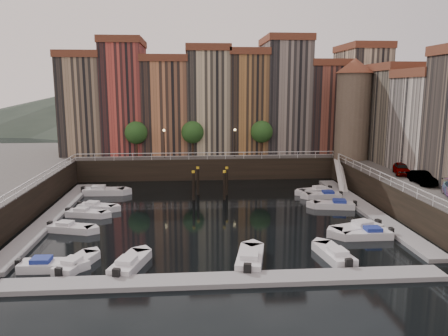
{
  "coord_description": "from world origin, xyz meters",
  "views": [
    {
      "loc": [
        -2.28,
        -44.28,
        12.82
      ],
      "look_at": [
        1.43,
        4.0,
        3.94
      ],
      "focal_mm": 35.0,
      "sensor_mm": 36.0,
      "label": 1
    }
  ],
  "objects": [
    {
      "name": "boat_right_2",
      "position": [
        13.23,
        0.46,
        0.35
      ],
      "size": [
        4.65,
        2.41,
        1.04
      ],
      "rotation": [
        0.0,
        0.0,
        2.96
      ],
      "color": "silver",
      "rests_on": "ground"
    },
    {
      "name": "boat_right_1",
      "position": [
        12.58,
        -7.76,
        0.39
      ],
      "size": [
        5.11,
        3.25,
        1.15
      ],
      "rotation": [
        0.0,
        0.0,
        3.47
      ],
      "color": "silver",
      "rests_on": "ground"
    },
    {
      "name": "boat_right_0",
      "position": [
        12.9,
        -9.16,
        0.35
      ],
      "size": [
        4.55,
        1.66,
        1.05
      ],
      "rotation": [
        0.0,
        0.0,
        3.14
      ],
      "color": "silver",
      "rests_on": "ground"
    },
    {
      "name": "railings",
      "position": [
        0.0,
        4.88,
        3.79
      ],
      "size": [
        36.08,
        34.04,
        0.52
      ],
      "color": "white",
      "rests_on": "ground"
    },
    {
      "name": "car_b",
      "position": [
        21.41,
        -2.12,
        3.67
      ],
      "size": [
        1.58,
        4.11,
        1.33
      ],
      "primitive_type": "imported",
      "rotation": [
        0.0,
        0.0,
        -0.04
      ],
      "color": "gray",
      "rests_on": "quay_right"
    },
    {
      "name": "promenade_trees",
      "position": [
        -1.33,
        18.2,
        6.58
      ],
      "size": [
        21.2,
        3.2,
        5.2
      ],
      "color": "black",
      "rests_on": "quay_far"
    },
    {
      "name": "dock_right",
      "position": [
        16.2,
        -1.0,
        0.17
      ],
      "size": [
        2.0,
        28.0,
        0.35
      ],
      "primitive_type": "cube",
      "color": "gray",
      "rests_on": "ground"
    },
    {
      "name": "boat_right_3",
      "position": [
        13.39,
        4.79,
        0.33
      ],
      "size": [
        4.27,
        1.67,
        0.97
      ],
      "rotation": [
        0.0,
        0.0,
        3.11
      ],
      "color": "silver",
      "rests_on": "ground"
    },
    {
      "name": "boat_left_2",
      "position": [
        -13.05,
        -0.64,
        0.32
      ],
      "size": [
        4.27,
        2.4,
        0.96
      ],
      "rotation": [
        0.0,
        0.0,
        -0.24
      ],
      "color": "silver",
      "rests_on": "ground"
    },
    {
      "name": "mountains",
      "position": [
        1.72,
        110.0,
        7.92
      ],
      "size": [
        145.0,
        100.0,
        18.0
      ],
      "color": "#2D382D",
      "rests_on": "ground"
    },
    {
      "name": "dock_near",
      "position": [
        0.0,
        -17.0,
        0.17
      ],
      "size": [
        30.0,
        2.0,
        0.35
      ],
      "primitive_type": "cube",
      "color": "gray",
      "rests_on": "ground"
    },
    {
      "name": "mooring_pilings",
      "position": [
        0.01,
        6.2,
        1.65
      ],
      "size": [
        4.4,
        3.04,
        3.78
      ],
      "color": "black",
      "rests_on": "ground"
    },
    {
      "name": "ground",
      "position": [
        0.0,
        0.0,
        0.0
      ],
      "size": [
        200.0,
        200.0,
        0.0
      ],
      "primitive_type": "plane",
      "color": "black",
      "rests_on": "ground"
    },
    {
      "name": "car_a",
      "position": [
        21.71,
        2.98,
        3.68
      ],
      "size": [
        2.74,
        4.29,
        1.36
      ],
      "primitive_type": "imported",
      "rotation": [
        0.0,
        0.0,
        -0.31
      ],
      "color": "gray",
      "rests_on": "quay_right"
    },
    {
      "name": "street_lamps",
      "position": [
        -1.0,
        17.2,
        5.9
      ],
      "size": [
        10.36,
        0.36,
        4.18
      ],
      "color": "black",
      "rests_on": "quay_far"
    },
    {
      "name": "quay_far",
      "position": [
        0.0,
        26.0,
        1.5
      ],
      "size": [
        80.0,
        20.0,
        3.0
      ],
      "primitive_type": "cube",
      "color": "black",
      "rests_on": "ground"
    },
    {
      "name": "right_terrace",
      "position": [
        26.5,
        3.8,
        9.56
      ],
      "size": [
        9.3,
        24.3,
        14.0
      ],
      "color": "#6C6352",
      "rests_on": "quay_right"
    },
    {
      "name": "boat_left_3",
      "position": [
        -12.46,
        1.74,
        0.32
      ],
      "size": [
        4.3,
        2.56,
        0.96
      ],
      "rotation": [
        0.0,
        0.0,
        -0.28
      ],
      "color": "silver",
      "rests_on": "ground"
    },
    {
      "name": "boat_near_3",
      "position": [
        8.5,
        -13.61,
        0.36
      ],
      "size": [
        2.32,
        4.77,
        1.07
      ],
      "rotation": [
        0.0,
        0.0,
        1.72
      ],
      "color": "silver",
      "rests_on": "ground"
    },
    {
      "name": "corner_tower",
      "position": [
        20.0,
        14.5,
        10.19
      ],
      "size": [
        5.2,
        5.2,
        13.8
      ],
      "color": "#6B5B4C",
      "rests_on": "quay_right"
    },
    {
      "name": "boat_right_4",
      "position": [
        13.05,
        7.15,
        0.33
      ],
      "size": [
        4.42,
        2.54,
        0.99
      ],
      "rotation": [
        0.0,
        0.0,
        3.4
      ],
      "color": "silver",
      "rests_on": "ground"
    },
    {
      "name": "dock_left",
      "position": [
        -16.2,
        -1.0,
        0.17
      ],
      "size": [
        2.0,
        28.0,
        0.35
      ],
      "primitive_type": "cube",
      "color": "gray",
      "rests_on": "ground"
    },
    {
      "name": "boat_left_0",
      "position": [
        -12.57,
        -14.0,
        0.34
      ],
      "size": [
        4.46,
        1.74,
        1.02
      ],
      "rotation": [
        0.0,
        0.0,
        -0.03
      ],
      "color": "silver",
      "rests_on": "ground"
    },
    {
      "name": "boat_left_4",
      "position": [
        -13.07,
        8.67,
        0.4
      ],
      "size": [
        5.21,
        2.06,
        1.19
      ],
      "rotation": [
        0.0,
        0.0,
        -0.04
      ],
      "color": "silver",
      "rests_on": "ground"
    },
    {
      "name": "gangway",
      "position": [
        17.1,
        10.0,
        1.92
      ],
      "size": [
        2.78,
        8.32,
        3.73
      ],
      "color": "white",
      "rests_on": "ground"
    },
    {
      "name": "far_terrace",
      "position": [
        3.31,
        23.5,
        10.95
      ],
      "size": [
        48.7,
        10.3,
        17.5
      ],
      "color": "#9C8163",
      "rests_on": "quay_far"
    },
    {
      "name": "boat_near_1",
      "position": [
        -6.8,
        -14.17,
        0.36
      ],
      "size": [
        2.8,
        4.74,
        1.06
      ],
      "rotation": [
        0.0,
        0.0,
        1.29
      ],
      "color": "silver",
      "rests_on": "ground"
    },
    {
      "name": "boat_left_1",
      "position": [
        -13.31,
        -5.43,
        0.33
      ],
      "size": [
        4.43,
        2.65,
        0.99
      ],
      "rotation": [
        0.0,
        0.0,
        -0.28
      ],
      "color": "silver",
      "rests_on": "ground"
    },
    {
      "name": "boat_near_2",
      "position": [
        1.98,
        -13.98,
        0.39
      ],
      "size": [
        2.78,
        5.16,
        1.16
      ],
      "rotation": [
        0.0,
        0.0,
        1.36
      ],
      "color": "silver",
      "rests_on": "ground"
    },
    {
      "name": "boat_near_0",
      "position": [
        -10.7,
        -13.74,
        0.32
      ],
      "size": [
        2.78,
        4.26,
        0.96
      ],
      "rotation": [
        0.0,
        0.0,
        1.22
      ],
      "color": "silver",
      "rests_on": "ground"
    }
  ]
}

